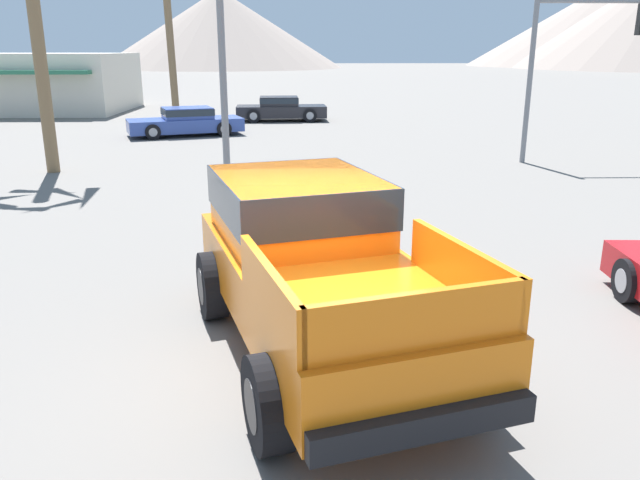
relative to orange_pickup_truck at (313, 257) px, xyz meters
The scene contains 7 objects.
ground_plane 1.20m from the orange_pickup_truck, 94.01° to the right, with size 320.00×320.00×0.00m, color slate.
orange_pickup_truck is the anchor object (origin of this frame).
parked_car_dark 24.71m from the orange_pickup_truck, 93.06° to the left, with size 4.51×2.08×1.18m.
parked_car_blue 19.87m from the orange_pickup_truck, 104.62° to the left, with size 4.91×3.23×1.14m.
traffic_light_main 15.19m from the orange_pickup_truck, 56.55° to the left, with size 3.77×0.38×5.02m.
storefront_building 33.86m from the orange_pickup_truck, 116.90° to the left, with size 9.67×8.62×3.21m.
distant_mountain_range 134.37m from the orange_pickup_truck, 66.35° to the left, with size 139.52×80.34×20.16m.
Camera 1 is at (-0.04, -6.40, 3.41)m, focal length 35.00 mm.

